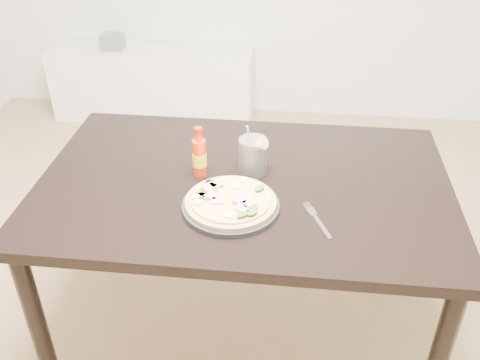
# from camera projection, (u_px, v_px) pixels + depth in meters

# --- Properties ---
(floor) EXTENTS (4.50, 4.50, 0.00)m
(floor) POSITION_uv_depth(u_px,v_px,m) (227.00, 356.00, 2.12)
(floor) COLOR #9E7A51
(floor) RESTS_ON ground
(dining_table) EXTENTS (1.40, 0.90, 0.75)m
(dining_table) POSITION_uv_depth(u_px,v_px,m) (244.00, 200.00, 1.87)
(dining_table) COLOR black
(dining_table) RESTS_ON ground
(plate) EXTENTS (0.31, 0.31, 0.02)m
(plate) POSITION_uv_depth(u_px,v_px,m) (231.00, 206.00, 1.68)
(plate) COLOR black
(plate) RESTS_ON dining_table
(pizza) EXTENTS (0.29, 0.29, 0.03)m
(pizza) POSITION_uv_depth(u_px,v_px,m) (230.00, 201.00, 1.67)
(pizza) COLOR tan
(pizza) RESTS_ON plate
(hot_sauce_bottle) EXTENTS (0.05, 0.05, 0.18)m
(hot_sauce_bottle) POSITION_uv_depth(u_px,v_px,m) (199.00, 157.00, 1.81)
(hot_sauce_bottle) COLOR red
(hot_sauce_bottle) RESTS_ON dining_table
(cola_cup) EXTENTS (0.10, 0.10, 0.19)m
(cola_cup) POSITION_uv_depth(u_px,v_px,m) (253.00, 157.00, 1.83)
(cola_cup) COLOR black
(cola_cup) RESTS_ON dining_table
(fork) EXTENTS (0.09, 0.18, 0.00)m
(fork) POSITION_uv_depth(u_px,v_px,m) (317.00, 219.00, 1.64)
(fork) COLOR silver
(fork) RESTS_ON dining_table
(media_console) EXTENTS (1.40, 0.34, 0.50)m
(media_console) POSITION_uv_depth(u_px,v_px,m) (153.00, 84.00, 3.78)
(media_console) COLOR white
(media_console) RESTS_ON ground
(cd_stack) EXTENTS (0.14, 0.12, 0.10)m
(cd_stack) POSITION_uv_depth(u_px,v_px,m) (113.00, 42.00, 3.62)
(cd_stack) COLOR slate
(cd_stack) RESTS_ON media_console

